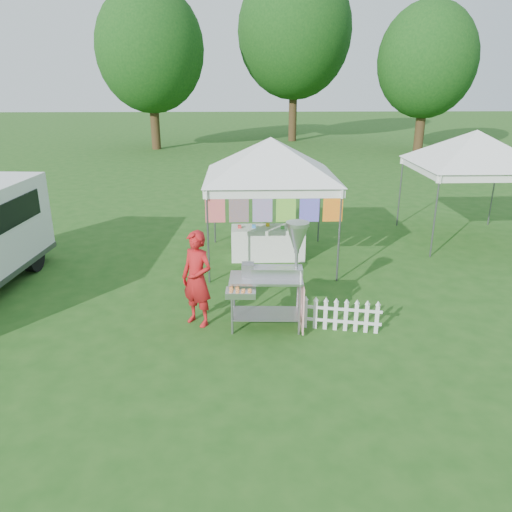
{
  "coord_description": "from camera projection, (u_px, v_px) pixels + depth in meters",
  "views": [
    {
      "loc": [
        -0.71,
        -8.17,
        4.3
      ],
      "look_at": [
        -0.43,
        0.71,
        1.1
      ],
      "focal_mm": 35.0,
      "sensor_mm": 36.0,
      "label": 1
    }
  ],
  "objects": [
    {
      "name": "picket_fence",
      "position": [
        341.0,
        316.0,
        8.88
      ],
      "size": [
        1.42,
        0.32,
        0.56
      ],
      "rotation": [
        0.0,
        0.0,
        -0.2
      ],
      "color": "silver",
      "rests_on": "ground"
    },
    {
      "name": "vendor",
      "position": [
        197.0,
        279.0,
        8.94
      ],
      "size": [
        0.77,
        0.72,
        1.77
      ],
      "primitive_type": "imported",
      "rotation": [
        0.0,
        0.0,
        -0.63
      ],
      "color": "#AD1518",
      "rests_on": "ground"
    },
    {
      "name": "ground",
      "position": [
        280.0,
        325.0,
        9.16
      ],
      "size": [
        120.0,
        120.0,
        0.0
      ],
      "primitive_type": "plane",
      "color": "#1F4F16",
      "rests_on": "ground"
    },
    {
      "name": "donut_cart",
      "position": [
        278.0,
        268.0,
        8.7
      ],
      "size": [
        1.45,
        0.93,
        1.97
      ],
      "rotation": [
        0.0,
        0.0,
        -0.05
      ],
      "color": "gray",
      "rests_on": "ground"
    },
    {
      "name": "canopy_main",
      "position": [
        271.0,
        138.0,
        11.44
      ],
      "size": [
        4.24,
        4.24,
        3.45
      ],
      "color": "#59595E",
      "rests_on": "ground"
    },
    {
      "name": "canopy_right",
      "position": [
        478.0,
        130.0,
        13.01
      ],
      "size": [
        4.24,
        4.24,
        3.45
      ],
      "color": "#59595E",
      "rests_on": "ground"
    },
    {
      "name": "tree_right",
      "position": [
        427.0,
        61.0,
        28.39
      ],
      "size": [
        5.6,
        5.6,
        8.42
      ],
      "color": "#3A2915",
      "rests_on": "ground"
    },
    {
      "name": "tree_mid",
      "position": [
        295.0,
        32.0,
        33.17
      ],
      "size": [
        7.6,
        7.6,
        11.52
      ],
      "color": "#3A2915",
      "rests_on": "ground"
    },
    {
      "name": "display_table",
      "position": [
        268.0,
        243.0,
        12.43
      ],
      "size": [
        1.8,
        0.7,
        0.8
      ],
      "primitive_type": "cube",
      "color": "white",
      "rests_on": "ground"
    },
    {
      "name": "tree_left",
      "position": [
        150.0,
        50.0,
        29.59
      ],
      "size": [
        6.4,
        6.4,
        9.53
      ],
      "color": "#3A2915",
      "rests_on": "ground"
    }
  ]
}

